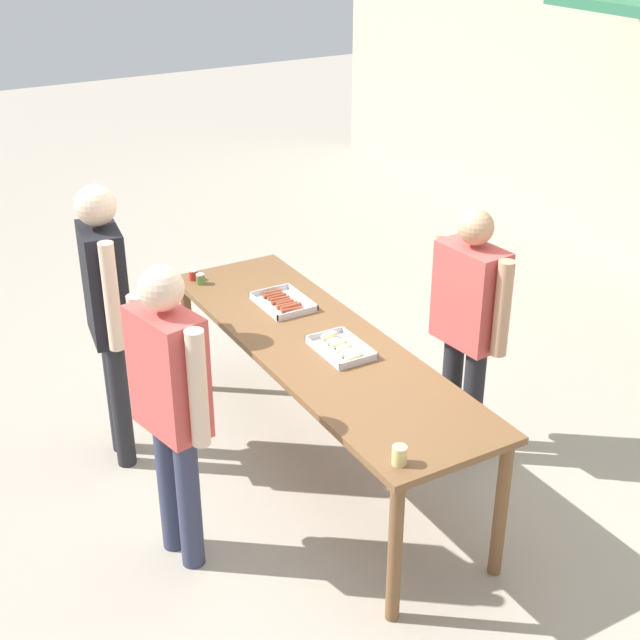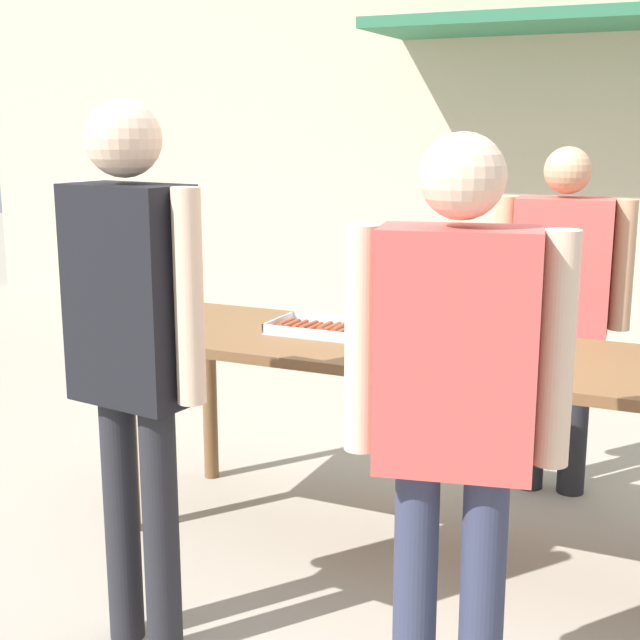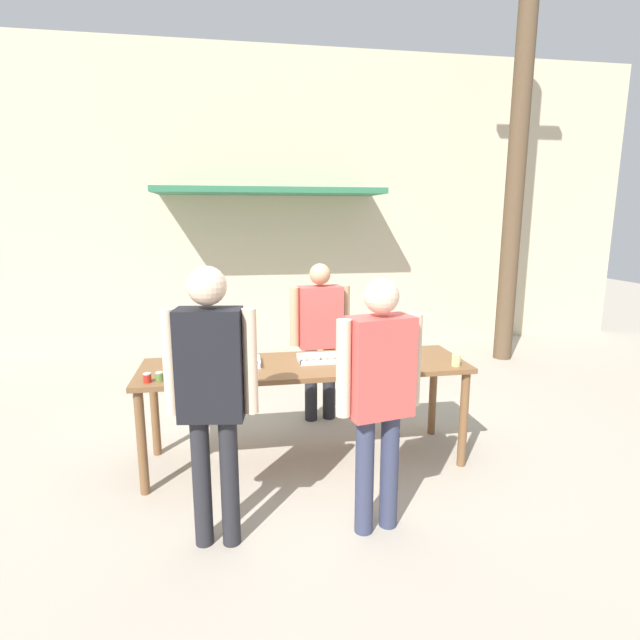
{
  "view_description": "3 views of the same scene",
  "coord_description": "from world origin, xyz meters",
  "px_view_note": "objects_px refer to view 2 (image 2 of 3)",
  "views": [
    {
      "loc": [
        3.91,
        -2.25,
        3.26
      ],
      "look_at": [
        0.0,
        0.0,
        1.01
      ],
      "focal_mm": 50.0,
      "sensor_mm": 36.0,
      "label": 1
    },
    {
      "loc": [
        0.92,
        -3.19,
        1.69
      ],
      "look_at": [
        -0.56,
        0.06,
        0.91
      ],
      "focal_mm": 50.0,
      "sensor_mm": 36.0,
      "label": 2
    },
    {
      "loc": [
        -0.55,
        -3.9,
        2.03
      ],
      "look_at": [
        0.27,
        0.85,
        1.04
      ],
      "focal_mm": 28.0,
      "sensor_mm": 36.0,
      "label": 3
    }
  ],
  "objects_px": {
    "food_tray_buns": "(490,343)",
    "person_server_behind_table": "(561,293)",
    "food_tray_sausages": "(320,328)",
    "person_customer_with_cup": "(455,396)",
    "person_customer_holding_hotdog": "(132,331)",
    "condiment_jar_ketchup": "(162,327)",
    "condiment_jar_mustard": "(143,326)"
  },
  "relations": [
    {
      "from": "food_tray_buns",
      "to": "person_customer_holding_hotdog",
      "type": "relative_size",
      "value": 0.22
    },
    {
      "from": "person_server_behind_table",
      "to": "food_tray_buns",
      "type": "bearing_deg",
      "value": -103.86
    },
    {
      "from": "condiment_jar_mustard",
      "to": "condiment_jar_ketchup",
      "type": "distance_m",
      "value": 0.09
    },
    {
      "from": "person_server_behind_table",
      "to": "person_customer_holding_hotdog",
      "type": "relative_size",
      "value": 0.91
    },
    {
      "from": "condiment_jar_ketchup",
      "to": "food_tray_buns",
      "type": "bearing_deg",
      "value": 14.21
    },
    {
      "from": "person_customer_holding_hotdog",
      "to": "person_customer_with_cup",
      "type": "height_order",
      "value": "person_customer_holding_hotdog"
    },
    {
      "from": "food_tray_sausages",
      "to": "condiment_jar_mustard",
      "type": "height_order",
      "value": "condiment_jar_mustard"
    },
    {
      "from": "food_tray_buns",
      "to": "condiment_jar_ketchup",
      "type": "height_order",
      "value": "condiment_jar_ketchup"
    },
    {
      "from": "food_tray_buns",
      "to": "person_server_behind_table",
      "type": "distance_m",
      "value": 0.81
    },
    {
      "from": "person_customer_with_cup",
      "to": "food_tray_buns",
      "type": "bearing_deg",
      "value": -92.82
    },
    {
      "from": "food_tray_buns",
      "to": "person_server_behind_table",
      "type": "relative_size",
      "value": 0.24
    },
    {
      "from": "person_server_behind_table",
      "to": "person_customer_holding_hotdog",
      "type": "distance_m",
      "value": 2.11
    },
    {
      "from": "person_customer_with_cup",
      "to": "food_tray_sausages",
      "type": "bearing_deg",
      "value": -62.88
    },
    {
      "from": "food_tray_sausages",
      "to": "food_tray_buns",
      "type": "height_order",
      "value": "food_tray_buns"
    },
    {
      "from": "condiment_jar_ketchup",
      "to": "person_customer_with_cup",
      "type": "height_order",
      "value": "person_customer_with_cup"
    },
    {
      "from": "condiment_jar_ketchup",
      "to": "person_customer_with_cup",
      "type": "relative_size",
      "value": 0.04
    },
    {
      "from": "person_server_behind_table",
      "to": "person_customer_holding_hotdog",
      "type": "bearing_deg",
      "value": -122.82
    },
    {
      "from": "person_customer_with_cup",
      "to": "person_customer_holding_hotdog",
      "type": "bearing_deg",
      "value": -13.17
    },
    {
      "from": "condiment_jar_mustard",
      "to": "food_tray_buns",
      "type": "bearing_deg",
      "value": 13.92
    },
    {
      "from": "condiment_jar_mustard",
      "to": "person_customer_holding_hotdog",
      "type": "distance_m",
      "value": 0.9
    },
    {
      "from": "condiment_jar_mustard",
      "to": "person_server_behind_table",
      "type": "xyz_separation_m",
      "value": [
        1.47,
        1.13,
        0.06
      ]
    },
    {
      "from": "condiment_jar_ketchup",
      "to": "person_customer_holding_hotdog",
      "type": "distance_m",
      "value": 0.87
    },
    {
      "from": "person_customer_holding_hotdog",
      "to": "person_server_behind_table",
      "type": "bearing_deg",
      "value": -109.43
    },
    {
      "from": "food_tray_sausages",
      "to": "person_customer_with_cup",
      "type": "xyz_separation_m",
      "value": [
        0.88,
        -1.09,
        0.13
      ]
    },
    {
      "from": "food_tray_buns",
      "to": "condiment_jar_mustard",
      "type": "height_order",
      "value": "condiment_jar_mustard"
    },
    {
      "from": "condiment_jar_ketchup",
      "to": "person_server_behind_table",
      "type": "distance_m",
      "value": 1.78
    },
    {
      "from": "condiment_jar_mustard",
      "to": "person_customer_holding_hotdog",
      "type": "height_order",
      "value": "person_customer_holding_hotdog"
    },
    {
      "from": "person_server_behind_table",
      "to": "person_customer_with_cup",
      "type": "distance_m",
      "value": 1.88
    },
    {
      "from": "person_server_behind_table",
      "to": "person_customer_holding_hotdog",
      "type": "height_order",
      "value": "person_customer_holding_hotdog"
    },
    {
      "from": "condiment_jar_ketchup",
      "to": "person_customer_holding_hotdog",
      "type": "height_order",
      "value": "person_customer_holding_hotdog"
    },
    {
      "from": "food_tray_sausages",
      "to": "person_customer_holding_hotdog",
      "type": "bearing_deg",
      "value": -98.05
    },
    {
      "from": "condiment_jar_mustard",
      "to": "person_customer_holding_hotdog",
      "type": "xyz_separation_m",
      "value": [
        0.49,
        -0.73,
        0.18
      ]
    }
  ]
}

